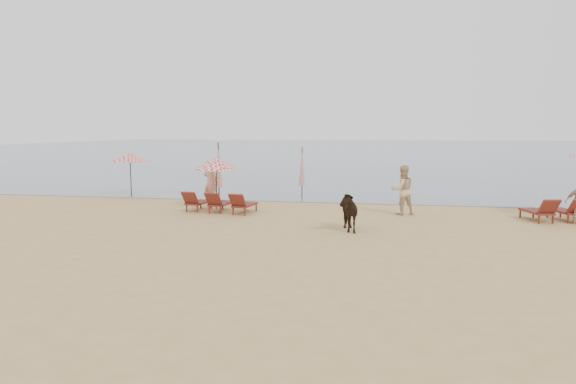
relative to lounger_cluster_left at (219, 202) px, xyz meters
name	(u,v)px	position (x,y,z in m)	size (l,w,h in m)	color
ground	(251,265)	(3.02, -6.90, -0.39)	(120.00, 120.00, 0.00)	tan
sea	(357,148)	(3.02, 73.10, -0.39)	(160.00, 140.00, 0.06)	#51606B
lounger_cluster_left	(219,202)	(0.00, 0.00, 0.00)	(2.76, 1.88, 0.56)	maroon
lounger_cluster_right	(569,210)	(12.51, 0.31, 0.01)	(2.95, 2.15, 0.58)	maroon
umbrella_open_left_a	(130,157)	(-5.48, 3.48, 1.49)	(1.84, 1.84, 2.10)	black
umbrella_open_left_b	(216,163)	(-0.41, 0.92, 1.45)	(1.67, 1.70, 2.13)	black
umbrella_closed_left	(219,165)	(-0.89, 2.71, 1.23)	(0.32, 0.32, 2.63)	black
umbrella_closed_right	(302,167)	(2.55, 4.60, 1.07)	(0.29, 0.29, 2.37)	black
cow	(346,211)	(4.99, -2.54, 0.24)	(0.68, 1.50, 1.27)	black
beachgoer_left	(210,182)	(-1.03, 2.00, 0.57)	(0.70, 0.46, 1.93)	tan
beachgoer_right_a	(402,190)	(6.90, 0.74, 0.54)	(0.90, 0.70, 1.86)	tan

